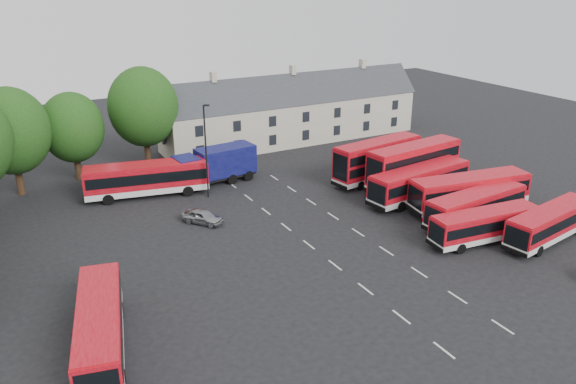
# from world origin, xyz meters

# --- Properties ---
(ground) EXTENTS (140.00, 140.00, 0.00)m
(ground) POSITION_xyz_m (0.00, 0.00, 0.00)
(ground) COLOR black
(ground) RESTS_ON ground
(lane_markings) EXTENTS (5.15, 33.80, 0.01)m
(lane_markings) POSITION_xyz_m (2.50, 2.00, 0.01)
(lane_markings) COLOR beige
(lane_markings) RESTS_ON ground
(treeline) EXTENTS (29.92, 32.59, 12.01)m
(treeline) POSITION_xyz_m (-20.74, 19.36, 6.68)
(treeline) COLOR black
(treeline) RESTS_ON ground
(terrace_houses) EXTENTS (35.70, 7.13, 10.06)m
(terrace_houses) POSITION_xyz_m (14.00, 30.00, 3.86)
(terrace_houses) COLOR beige
(terrace_houses) RESTS_ON ground
(bus_row_a) EXTENTS (10.50, 3.91, 2.90)m
(bus_row_a) POSITION_xyz_m (18.21, -6.99, 1.74)
(bus_row_a) COLOR silver
(bus_row_a) RESTS_ON ground
(bus_row_b) EXTENTS (10.09, 3.30, 2.80)m
(bus_row_b) POSITION_xyz_m (13.21, -4.55, 1.68)
(bus_row_b) COLOR silver
(bus_row_b) RESTS_ON ground
(bus_row_c) EXTENTS (10.88, 3.28, 3.03)m
(bus_row_c) POSITION_xyz_m (15.28, -1.49, 1.82)
(bus_row_c) COLOR silver
(bus_row_c) RESTS_ON ground
(bus_row_d) EXTENTS (12.19, 4.54, 3.37)m
(bus_row_d) POSITION_xyz_m (17.23, 1.22, 2.02)
(bus_row_d) COLOR silver
(bus_row_d) RESTS_ON ground
(bus_row_e) EXTENTS (11.99, 4.08, 3.32)m
(bus_row_e) POSITION_xyz_m (14.75, 5.46, 2.00)
(bus_row_e) COLOR silver
(bus_row_e) RESTS_ON ground
(bus_dd_south) EXTENTS (11.55, 3.88, 4.64)m
(bus_dd_south) POSITION_xyz_m (16.48, 8.44, 2.64)
(bus_dd_south) COLOR silver
(bus_dd_south) RESTS_ON ground
(bus_dd_north) EXTENTS (11.10, 4.03, 4.45)m
(bus_dd_north) POSITION_xyz_m (14.43, 11.93, 2.53)
(bus_dd_north) COLOR silver
(bus_dd_north) RESTS_ON ground
(bus_west) EXTENTS (4.76, 11.20, 3.09)m
(bus_west) POSITION_xyz_m (-18.06, -4.24, 1.86)
(bus_west) COLOR silver
(bus_west) RESTS_ON ground
(bus_north) EXTENTS (12.41, 5.07, 3.42)m
(bus_north) POSITION_xyz_m (-8.75, 19.31, 2.06)
(bus_north) COLOR silver
(bus_north) RESTS_ON ground
(box_truck) EXTENTS (9.03, 3.60, 3.85)m
(box_truck) POSITION_xyz_m (-1.17, 19.49, 2.16)
(box_truck) COLOR black
(box_truck) RESTS_ON ground
(silver_car) EXTENTS (3.61, 4.01, 1.32)m
(silver_car) POSITION_xyz_m (-6.25, 10.36, 0.66)
(silver_car) COLOR #9CA0A4
(silver_car) RESTS_ON ground
(lamppost) EXTENTS (0.65, 0.42, 9.50)m
(lamppost) POSITION_xyz_m (-3.44, 16.13, 5.07)
(lamppost) COLOR black
(lamppost) RESTS_ON ground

